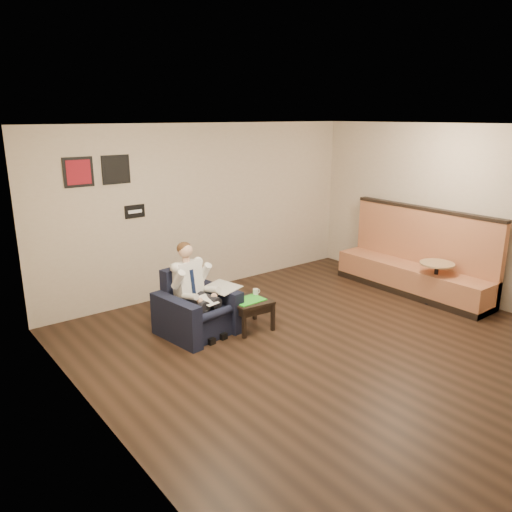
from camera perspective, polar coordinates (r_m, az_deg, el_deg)
ground at (r=6.71m, az=8.77°, el=-10.17°), size 6.00×6.00×0.00m
wall_back at (r=8.50m, az=-5.68°, el=5.45°), size 6.00×0.02×2.80m
wall_left at (r=4.59m, az=-17.26°, el=-4.27°), size 0.02×6.00×2.80m
wall_right at (r=8.64m, az=23.06°, el=4.42°), size 0.02×6.00×2.80m
ceiling at (r=6.04m, az=9.91°, el=14.46°), size 6.00×6.00×0.02m
seating_sign at (r=7.87m, az=-13.68°, el=4.98°), size 0.32×0.02×0.20m
art_print_left at (r=7.49m, az=-19.64°, el=9.02°), size 0.42×0.03×0.42m
art_print_right at (r=7.68m, az=-15.72°, el=9.49°), size 0.42×0.03×0.42m
armchair at (r=6.89m, az=-6.73°, el=-5.38°), size 1.03×1.03×0.88m
seated_man at (r=6.75m, az=-6.16°, el=-4.34°), size 0.69×0.93×1.21m
lap_papers at (r=6.71m, az=-5.62°, el=-5.04°), size 0.26×0.32×0.01m
newspaper at (r=6.99m, az=-3.94°, el=-3.60°), size 0.47×0.54×0.01m
side_table at (r=7.07m, az=-0.73°, el=-6.65°), size 0.57×0.57×0.43m
green_folder at (r=6.96m, az=-0.86°, el=-5.07°), size 0.45×0.33×0.01m
coffee_mug at (r=7.15m, az=-0.05°, el=-4.13°), size 0.09×0.09×0.09m
smartphone at (r=7.14m, az=-1.06°, el=-4.54°), size 0.15×0.10×0.01m
banquette at (r=8.77m, az=17.61°, el=0.44°), size 0.66×2.76×1.41m
cafe_table at (r=8.49m, az=19.80°, el=-2.89°), size 0.69×0.69×0.67m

